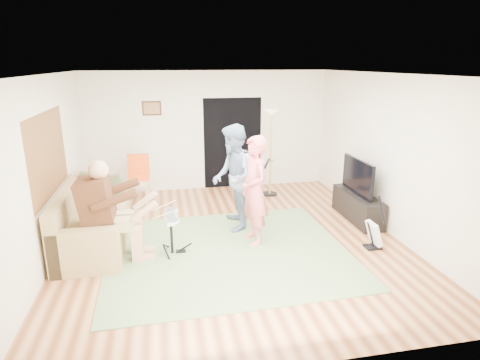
% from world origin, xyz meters
% --- Properties ---
extents(floor, '(6.00, 6.00, 0.00)m').
position_xyz_m(floor, '(0.00, 0.00, 0.00)').
color(floor, brown).
rests_on(floor, ground).
extents(walls, '(5.50, 6.00, 2.70)m').
position_xyz_m(walls, '(0.00, 0.00, 1.35)').
color(walls, silver).
rests_on(walls, floor).
extents(ceiling, '(6.00, 6.00, 0.00)m').
position_xyz_m(ceiling, '(0.00, 0.00, 2.70)').
color(ceiling, white).
rests_on(ceiling, walls).
extents(window_blinds, '(0.00, 2.05, 2.05)m').
position_xyz_m(window_blinds, '(-2.74, 0.20, 1.55)').
color(window_blinds, brown).
rests_on(window_blinds, walls).
extents(doorway, '(2.10, 0.00, 2.10)m').
position_xyz_m(doorway, '(0.55, 2.99, 1.05)').
color(doorway, black).
rests_on(doorway, walls).
extents(picture_frame, '(0.42, 0.03, 0.32)m').
position_xyz_m(picture_frame, '(-1.25, 2.99, 1.90)').
color(picture_frame, '#3F2314').
rests_on(picture_frame, walls).
extents(area_rug, '(3.78, 3.28, 0.02)m').
position_xyz_m(area_rug, '(-0.14, -0.43, 0.01)').
color(area_rug, '#63814E').
rests_on(area_rug, floor).
extents(sofa, '(0.96, 2.33, 0.94)m').
position_xyz_m(sofa, '(-2.30, 0.34, 0.31)').
color(sofa, tan).
rests_on(sofa, floor).
extents(drummer, '(1.00, 0.56, 1.54)m').
position_xyz_m(drummer, '(-1.85, -0.31, 0.60)').
color(drummer, '#4D2815').
rests_on(drummer, sofa).
extents(drum_kit, '(0.36, 0.65, 0.66)m').
position_xyz_m(drum_kit, '(-1.00, -0.31, 0.29)').
color(drum_kit, black).
rests_on(drum_kit, floor).
extents(singer, '(0.53, 0.71, 1.78)m').
position_xyz_m(singer, '(0.35, -0.13, 0.89)').
color(singer, '#E6646B').
rests_on(singer, floor).
extents(microphone, '(0.06, 0.06, 0.24)m').
position_xyz_m(microphone, '(0.55, -0.13, 1.33)').
color(microphone, black).
rests_on(microphone, singer).
extents(guitarist, '(0.79, 0.97, 1.87)m').
position_xyz_m(guitarist, '(0.12, 0.51, 0.93)').
color(guitarist, '#7188A6').
rests_on(guitarist, floor).
extents(guitar_held, '(0.16, 0.61, 0.26)m').
position_xyz_m(guitar_held, '(0.32, 0.51, 1.27)').
color(guitar_held, white).
rests_on(guitar_held, guitarist).
extents(guitar_spare, '(0.32, 0.29, 0.89)m').
position_xyz_m(guitar_spare, '(2.18, -0.73, 0.26)').
color(guitar_spare, black).
rests_on(guitar_spare, floor).
extents(torchiere_lamp, '(0.34, 0.34, 1.90)m').
position_xyz_m(torchiere_lamp, '(1.26, 2.21, 1.30)').
color(torchiere_lamp, black).
rests_on(torchiere_lamp, floor).
extents(dining_chair, '(0.50, 0.52, 1.06)m').
position_xyz_m(dining_chair, '(-1.60, 2.05, 0.38)').
color(dining_chair, '#CDB385').
rests_on(dining_chair, floor).
extents(tv_cabinet, '(0.40, 1.40, 0.50)m').
position_xyz_m(tv_cabinet, '(2.50, 0.47, 0.25)').
color(tv_cabinet, black).
rests_on(tv_cabinet, floor).
extents(television, '(0.06, 1.09, 0.64)m').
position_xyz_m(television, '(2.45, 0.47, 0.85)').
color(television, black).
rests_on(television, tv_cabinet).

